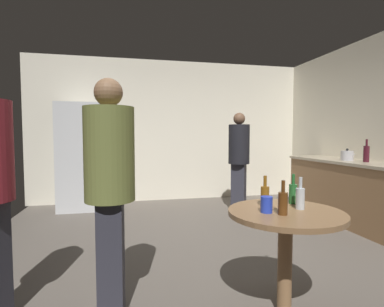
% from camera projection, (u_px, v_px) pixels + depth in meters
% --- Properties ---
extents(ground_plane, '(5.20, 5.20, 0.10)m').
position_uv_depth(ground_plane, '(208.00, 252.00, 3.34)').
color(ground_plane, '#5B544C').
extents(wall_back, '(5.32, 0.06, 2.70)m').
position_uv_depth(wall_back, '(172.00, 131.00, 5.81)').
color(wall_back, silver).
rests_on(wall_back, ground_plane).
extents(refrigerator, '(0.70, 0.68, 1.80)m').
position_uv_depth(refrigerator, '(80.00, 157.00, 5.07)').
color(refrigerator, silver).
rests_on(refrigerator, ground_plane).
extents(kitchen_counter, '(0.64, 2.09, 0.90)m').
position_uv_depth(kitchen_counter, '(347.00, 191.00, 4.35)').
color(kitchen_counter, olive).
rests_on(kitchen_counter, ground_plane).
extents(kettle, '(0.24, 0.17, 0.18)m').
position_uv_depth(kettle, '(347.00, 156.00, 4.28)').
color(kettle, '#B2B2B7').
rests_on(kettle, kitchen_counter).
extents(wine_bottle_on_counter, '(0.08, 0.08, 0.31)m').
position_uv_depth(wine_bottle_on_counter, '(366.00, 153.00, 4.03)').
color(wine_bottle_on_counter, '#3F141E').
rests_on(wine_bottle_on_counter, kitchen_counter).
extents(foreground_table, '(0.80, 0.80, 0.73)m').
position_uv_depth(foreground_table, '(286.00, 226.00, 2.07)').
color(foreground_table, olive).
rests_on(foreground_table, ground_plane).
extents(beer_bottle_amber, '(0.06, 0.06, 0.23)m').
position_uv_depth(beer_bottle_amber, '(265.00, 195.00, 2.19)').
color(beer_bottle_amber, '#8C5919').
rests_on(beer_bottle_amber, foreground_table).
extents(beer_bottle_brown, '(0.06, 0.06, 0.23)m').
position_uv_depth(beer_bottle_brown, '(283.00, 202.00, 1.96)').
color(beer_bottle_brown, '#593314').
rests_on(beer_bottle_brown, foreground_table).
extents(beer_bottle_green, '(0.06, 0.06, 0.23)m').
position_uv_depth(beer_bottle_green, '(293.00, 193.00, 2.28)').
color(beer_bottle_green, '#26662D').
rests_on(beer_bottle_green, foreground_table).
extents(beer_bottle_clear, '(0.06, 0.06, 0.23)m').
position_uv_depth(beer_bottle_clear, '(300.00, 198.00, 2.11)').
color(beer_bottle_clear, silver).
rests_on(beer_bottle_clear, foreground_table).
extents(plastic_cup_blue, '(0.08, 0.08, 0.11)m').
position_uv_depth(plastic_cup_blue, '(267.00, 205.00, 2.02)').
color(plastic_cup_blue, blue).
rests_on(plastic_cup_blue, foreground_table).
extents(person_in_black_shirt, '(0.47, 0.47, 1.63)m').
position_uv_depth(person_in_black_shirt, '(239.00, 155.00, 4.83)').
color(person_in_black_shirt, '#2D2D38').
rests_on(person_in_black_shirt, ground_plane).
extents(person_in_olive_shirt, '(0.36, 0.36, 1.65)m').
position_uv_depth(person_in_olive_shirt, '(110.00, 179.00, 2.04)').
color(person_in_olive_shirt, '#2D2D38').
rests_on(person_in_olive_shirt, ground_plane).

